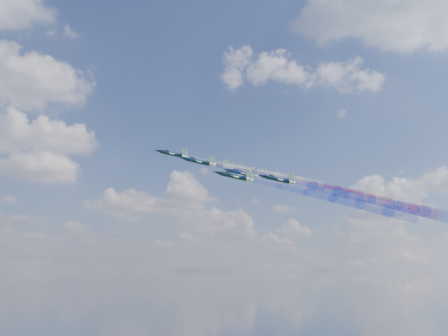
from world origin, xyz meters
TOP-DOWN VIEW (x-y plane):
  - jet_lead at (-30.11, 11.38)m, footprint 15.70×15.26m
  - trail_lead at (-7.84, -4.37)m, footprint 38.72×29.86m
  - jet_inner_left at (-27.81, -3.77)m, footprint 15.70×15.26m
  - trail_inner_left at (-5.55, -19.53)m, footprint 38.72×29.86m
  - jet_inner_right at (-14.67, 10.95)m, footprint 15.70×15.26m
  - trail_inner_right at (7.60, -4.81)m, footprint 38.72×29.86m
  - jet_outer_left at (-24.59, -20.05)m, footprint 15.70×15.26m
  - trail_outer_left at (-2.33, -35.80)m, footprint 38.72×29.86m
  - jet_center_third at (-12.62, -4.35)m, footprint 15.70×15.26m
  - trail_center_third at (9.65, -20.11)m, footprint 38.72×29.86m
  - jet_outer_right at (3.00, 13.35)m, footprint 15.70×15.26m
  - trail_outer_right at (25.27, -2.40)m, footprint 38.72×29.86m
  - jet_rear_left at (-8.75, -18.88)m, footprint 15.70×15.26m
  - trail_rear_left at (13.51, -34.64)m, footprint 38.72×29.86m
  - jet_rear_right at (5.84, -2.51)m, footprint 15.70×15.26m
  - trail_rear_right at (28.10, -18.27)m, footprint 38.72×29.86m

SIDE VIEW (x-z plane):
  - trail_outer_left at x=-2.33m, z-range 135.26..150.68m
  - trail_rear_left at x=13.51m, z-range 135.94..151.35m
  - trail_rear_right at x=28.10m, z-range 139.03..154.44m
  - trail_center_third at x=9.65m, z-range 139.88..155.30m
  - jet_outer_left at x=-24.59m, z-range 145.58..153.60m
  - trail_inner_left at x=-5.55m, z-range 142.16..157.58m
  - jet_rear_left at x=-8.75m, z-range 146.26..154.27m
  - trail_outer_right at x=25.27m, z-range 144.29..159.70m
  - trail_inner_right at x=7.60m, z-range 145.43..160.84m
  - jet_rear_right at x=5.84m, z-range 149.35..157.36m
  - jet_center_third at x=-12.62m, z-range 150.20..158.22m
  - trail_lead at x=-7.84m, z-range 147.35..162.77m
  - jet_inner_left at x=-27.81m, z-range 152.48..160.50m
  - jet_outer_right at x=3.00m, z-range 154.61..162.62m
  - jet_inner_right at x=-14.67m, z-range 155.75..163.76m
  - jet_lead at x=-30.11m, z-range 157.68..165.69m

